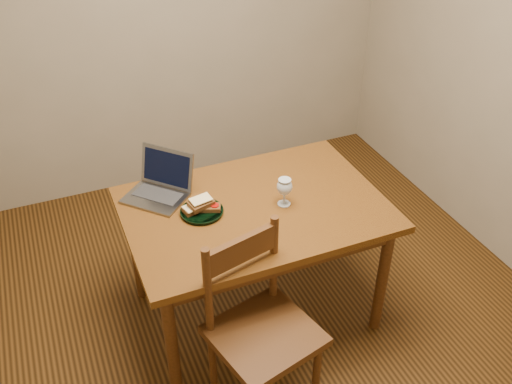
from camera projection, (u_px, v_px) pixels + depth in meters
name	position (u px, v px, depth m)	size (l,w,h in m)	color
floor	(259.00, 313.00, 3.28)	(3.20, 3.20, 0.02)	black
back_wall	(164.00, 5.00, 3.74)	(3.20, 0.02, 2.60)	gray
table	(255.00, 220.00, 2.92)	(1.30, 0.90, 0.74)	#43200B
chair	(261.00, 323.00, 2.53)	(0.53, 0.52, 0.47)	#3A200C
plate	(202.00, 212.00, 2.81)	(0.22, 0.22, 0.02)	black
sandwich_cheese	(194.00, 208.00, 2.80)	(0.11, 0.06, 0.03)	#381E0C
sandwich_tomato	(210.00, 207.00, 2.80)	(0.10, 0.06, 0.03)	#381E0C
sandwich_top	(201.00, 202.00, 2.79)	(0.12, 0.07, 0.04)	#381E0C
milk_glass	(284.00, 192.00, 2.84)	(0.08, 0.08, 0.15)	white
laptop	(161.00, 184.00, 2.93)	(0.41, 0.41, 0.22)	slate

